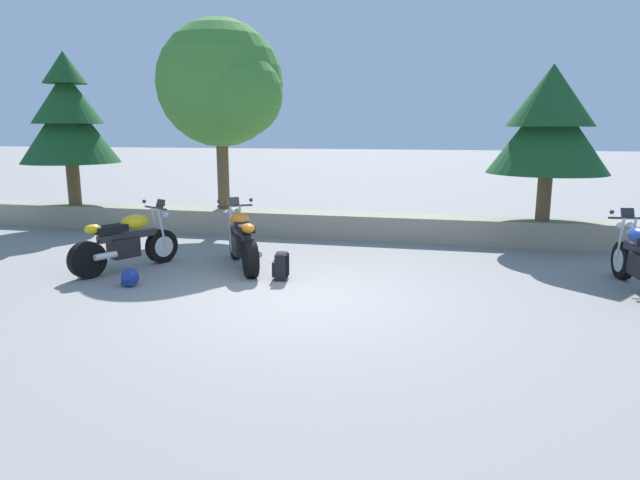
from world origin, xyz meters
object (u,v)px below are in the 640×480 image
object	(u,v)px
motorcycle_orange_centre	(242,240)
rider_helmet	(130,278)
pine_tree_far_left	(68,117)
motorcycle_yellow_near_left	(127,243)
leafy_tree_mid_left	(224,86)
rider_backpack	(281,265)
pine_tree_mid_right	(550,122)

from	to	relation	value
motorcycle_orange_centre	rider_helmet	distance (m)	2.06
rider_helmet	pine_tree_far_left	world-z (taller)	pine_tree_far_left
motorcycle_yellow_near_left	motorcycle_orange_centre	distance (m)	1.99
motorcycle_orange_centre	leafy_tree_mid_left	bearing A→B (deg)	115.95
pine_tree_far_left	rider_backpack	bearing A→B (deg)	-29.64
motorcycle_yellow_near_left	pine_tree_mid_right	xyz separation A→B (m)	(7.40, 3.75, 2.09)
motorcycle_orange_centre	rider_helmet	size ratio (longest dim) A/B	6.57
motorcycle_yellow_near_left	rider_helmet	world-z (taller)	motorcycle_yellow_near_left
rider_helmet	motorcycle_yellow_near_left	bearing A→B (deg)	122.68
rider_backpack	pine_tree_far_left	xyz separation A→B (m)	(-6.57, 3.74, 2.49)
pine_tree_far_left	leafy_tree_mid_left	distance (m)	4.12
leafy_tree_mid_left	rider_helmet	bearing A→B (deg)	-86.50
pine_tree_far_left	pine_tree_mid_right	distance (m)	11.16
motorcycle_yellow_near_left	pine_tree_mid_right	bearing A→B (deg)	26.87
motorcycle_yellow_near_left	motorcycle_orange_centre	world-z (taller)	same
pine_tree_far_left	pine_tree_mid_right	xyz separation A→B (m)	(11.16, 0.03, -0.15)
pine_tree_mid_right	rider_helmet	bearing A→B (deg)	-145.42
motorcycle_orange_centre	rider_backpack	bearing A→B (deg)	-35.30
pine_tree_far_left	leafy_tree_mid_left	world-z (taller)	leafy_tree_mid_left
motorcycle_yellow_near_left	leafy_tree_mid_left	size ratio (longest dim) A/B	0.43
rider_helmet	leafy_tree_mid_left	world-z (taller)	leafy_tree_mid_left
motorcycle_orange_centre	pine_tree_far_left	xyz separation A→B (m)	(-5.65, 3.09, 2.24)
motorcycle_yellow_near_left	pine_tree_mid_right	world-z (taller)	pine_tree_mid_right
motorcycle_orange_centre	motorcycle_yellow_near_left	bearing A→B (deg)	-161.49
rider_backpack	pine_tree_mid_right	distance (m)	6.38
pine_tree_far_left	leafy_tree_mid_left	size ratio (longest dim) A/B	0.85
leafy_tree_mid_left	pine_tree_mid_right	size ratio (longest dim) A/B	1.38
motorcycle_orange_centre	rider_backpack	xyz separation A→B (m)	(0.92, -0.65, -0.24)
leafy_tree_mid_left	pine_tree_far_left	bearing A→B (deg)	-177.62
rider_backpack	pine_tree_mid_right	bearing A→B (deg)	39.39
rider_backpack	leafy_tree_mid_left	world-z (taller)	leafy_tree_mid_left
rider_helmet	leafy_tree_mid_left	distance (m)	5.84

